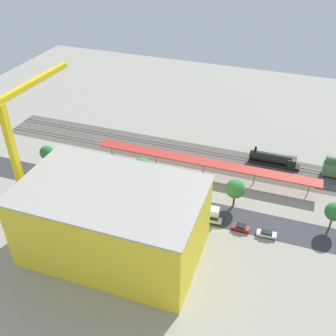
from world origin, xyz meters
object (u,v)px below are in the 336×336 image
(street_tree_0, at_px, (142,169))
(tower_crane, at_px, (22,151))
(street_tree_2, at_px, (47,153))
(traffic_light, at_px, (173,205))
(parked_car_5, at_px, (138,203))
(parked_car_3, at_px, (188,215))
(box_truck_0, at_px, (146,202))
(street_tree_4, at_px, (334,212))
(parked_car_1, at_px, (241,228))
(locomotive, at_px, (274,160))
(street_tree_3, at_px, (94,164))
(construction_building, at_px, (113,222))
(parked_car_4, at_px, (161,209))
(parked_car_0, at_px, (266,234))
(parked_car_2, at_px, (213,220))
(street_tree_1, at_px, (235,189))
(box_truck_1, at_px, (201,212))
(platform_canopy_near, at_px, (204,162))
(street_tree_5, at_px, (121,168))

(street_tree_0, bearing_deg, tower_crane, 52.12)
(street_tree_2, bearing_deg, traffic_light, 168.44)
(parked_car_5, bearing_deg, parked_car_3, -179.78)
(box_truck_0, bearing_deg, street_tree_4, -170.06)
(parked_car_1, bearing_deg, locomotive, -97.03)
(box_truck_0, distance_m, street_tree_3, 20.99)
(construction_building, distance_m, street_tree_0, 26.06)
(parked_car_4, xyz_separation_m, street_tree_2, (38.57, -7.50, 4.57))
(parked_car_0, xyz_separation_m, tower_crane, (54.31, 14.16, 20.27))
(parked_car_3, height_order, street_tree_2, street_tree_2)
(construction_building, relative_size, street_tree_0, 4.63)
(parked_car_1, relative_size, parked_car_3, 1.02)
(parked_car_2, bearing_deg, parked_car_1, 176.54)
(locomotive, xyz_separation_m, construction_building, (29.77, 47.74, 6.73))
(parked_car_0, height_order, parked_car_4, parked_car_4)
(parked_car_0, height_order, box_truck_0, box_truck_0)
(street_tree_3, bearing_deg, street_tree_4, -179.89)
(parked_car_3, xyz_separation_m, street_tree_0, (16.41, -9.26, 4.47))
(construction_building, bearing_deg, street_tree_0, -81.66)
(construction_building, height_order, street_tree_1, construction_building)
(parked_car_4, bearing_deg, locomotive, -127.96)
(parked_car_5, height_order, traffic_light, traffic_light)
(street_tree_2, distance_m, street_tree_3, 15.20)
(street_tree_2, distance_m, street_tree_4, 79.77)
(parked_car_0, relative_size, street_tree_3, 0.72)
(parked_car_0, height_order, box_truck_1, box_truck_1)
(box_truck_1, bearing_deg, platform_canopy_near, -76.35)
(street_tree_5, bearing_deg, street_tree_4, 179.92)
(parked_car_3, bearing_deg, parked_car_0, -180.00)
(parked_car_3, height_order, parked_car_4, parked_car_3)
(street_tree_2, relative_size, street_tree_4, 0.98)
(platform_canopy_near, height_order, street_tree_3, street_tree_3)
(box_truck_0, xyz_separation_m, traffic_light, (-7.92, 1.42, 2.59))
(parked_car_2, xyz_separation_m, street_tree_4, (-27.45, -7.52, 4.58))
(parked_car_2, bearing_deg, parked_car_0, 177.96)
(parked_car_4, xyz_separation_m, parked_car_5, (6.55, -0.16, 0.00))
(box_truck_0, bearing_deg, street_tree_3, -22.11)
(platform_canopy_near, relative_size, street_tree_4, 8.65)
(box_truck_0, relative_size, street_tree_5, 1.28)
(street_tree_4, height_order, traffic_light, street_tree_4)
(construction_building, bearing_deg, box_truck_0, -93.82)
(box_truck_0, bearing_deg, parked_car_5, 2.39)
(parked_car_0, height_order, construction_building, construction_building)
(parked_car_5, bearing_deg, street_tree_2, -12.91)
(box_truck_1, bearing_deg, street_tree_0, -22.60)
(parked_car_1, relative_size, street_tree_5, 0.52)
(locomotive, distance_m, street_tree_1, 24.50)
(parked_car_2, xyz_separation_m, construction_building, (18.79, 16.73, 7.88))
(parked_car_0, bearing_deg, street_tree_5, -10.88)
(parked_car_1, bearing_deg, box_truck_0, -0.01)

